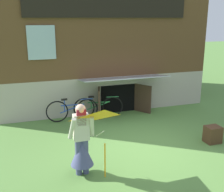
# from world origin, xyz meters

# --- Properties ---
(ground_plane) EXTENTS (60.00, 60.00, 0.00)m
(ground_plane) POSITION_xyz_m (0.00, 0.00, 0.00)
(ground_plane) COLOR #56843D
(log_house) EXTENTS (8.02, 6.07, 5.71)m
(log_house) POSITION_xyz_m (-0.00, 5.47, 2.86)
(log_house) COLOR #ADA393
(log_house) RESTS_ON ground_plane
(person) EXTENTS (0.61, 0.53, 1.66)m
(person) POSITION_xyz_m (-1.91, -0.92, 0.70)
(person) COLOR #474C75
(person) RESTS_ON ground_plane
(kite) EXTENTS (0.90, 1.04, 1.52)m
(kite) POSITION_xyz_m (-1.55, -1.51, 1.27)
(kite) COLOR orange
(kite) RESTS_ON ground_plane
(bicycle_green) EXTENTS (1.75, 0.34, 0.80)m
(bicycle_green) POSITION_xyz_m (-0.53, 2.63, 0.39)
(bicycle_green) COLOR black
(bicycle_green) RESTS_ON ground_plane
(bicycle_blue) EXTENTS (1.78, 0.17, 0.81)m
(bicycle_blue) POSITION_xyz_m (-1.48, 2.58, 0.39)
(bicycle_blue) COLOR black
(bicycle_blue) RESTS_ON ground_plane
(wooden_crate) EXTENTS (0.43, 0.36, 0.48)m
(wooden_crate) POSITION_xyz_m (1.99, -0.43, 0.24)
(wooden_crate) COLOR #4C331E
(wooden_crate) RESTS_ON ground_plane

